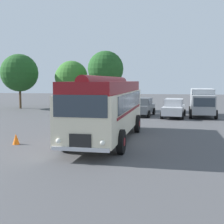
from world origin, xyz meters
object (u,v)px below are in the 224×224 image
Objects in this scene: car_mid_left at (174,108)px; car_near_left at (142,107)px; traffic_cone at (16,139)px; box_van at (202,101)px; vintage_bus at (107,106)px.

car_near_left is at bearing 161.89° from car_mid_left.
car_near_left is at bearing 69.09° from traffic_cone.
box_van is (2.61, 1.43, 0.52)m from car_mid_left.
car_near_left is 3.00m from car_mid_left.
traffic_cone is at bearing -126.47° from box_van.
box_van is at bearing 28.78° from car_mid_left.
car_near_left is 5.51m from box_van.
box_van reaches higher than traffic_cone.
car_mid_left is at bearing 58.09° from traffic_cone.
traffic_cone is at bearing -156.21° from vintage_bus.
car_mid_left is 3.02m from box_van.
box_van is (5.46, 0.50, 0.52)m from car_near_left.
vintage_bus is 12.39m from car_near_left.
traffic_cone is at bearing -121.91° from car_mid_left.
car_mid_left is 15.70m from traffic_cone.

